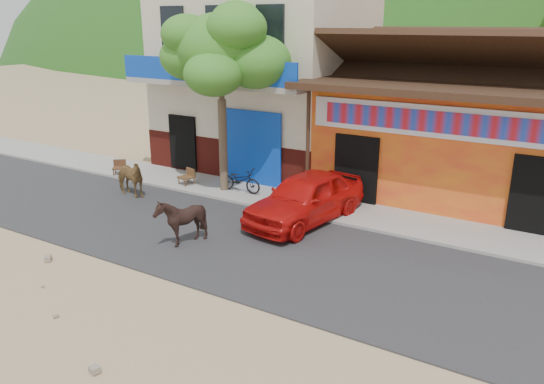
{
  "coord_description": "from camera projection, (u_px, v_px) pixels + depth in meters",
  "views": [
    {
      "loc": [
        5.54,
        -7.86,
        5.51
      ],
      "look_at": [
        -1.03,
        3.0,
        1.4
      ],
      "focal_mm": 35.0,
      "sensor_mm": 36.0,
      "label": 1
    }
  ],
  "objects": [
    {
      "name": "cafe_chair_right",
      "position": [
        119.0,
        161.0,
        19.38
      ],
      "size": [
        0.63,
        0.63,
        0.97
      ],
      "primitive_type": null,
      "rotation": [
        0.0,
        0.0,
        0.65
      ],
      "color": "#452417",
      "rests_on": "sidewalk"
    },
    {
      "name": "cow_tan",
      "position": [
        128.0,
        178.0,
        17.17
      ],
      "size": [
        1.54,
        0.86,
        1.24
      ],
      "primitive_type": "imported",
      "rotation": [
        0.0,
        0.0,
        1.44
      ],
      "color": "brown",
      "rests_on": "road"
    },
    {
      "name": "cafe_chair_left",
      "position": [
        186.0,
        170.0,
        18.16
      ],
      "size": [
        0.58,
        0.58,
        1.01
      ],
      "primitive_type": null,
      "rotation": [
        0.0,
        0.0,
        -0.26
      ],
      "color": "#492818",
      "rests_on": "sidewalk"
    },
    {
      "name": "red_car",
      "position": [
        305.0,
        198.0,
        14.97
      ],
      "size": [
        2.33,
        4.37,
        1.41
      ],
      "primitive_type": "imported",
      "rotation": [
        0.0,
        0.0,
        -0.16
      ],
      "color": "red",
      "rests_on": "road"
    },
    {
      "name": "ground",
      "position": [
        239.0,
        304.0,
        10.82
      ],
      "size": [
        120.0,
        120.0,
        0.0
      ],
      "primitive_type": "plane",
      "color": "#9E825B",
      "rests_on": "ground"
    },
    {
      "name": "sidewalk",
      "position": [
        354.0,
        214.0,
        15.69
      ],
      "size": [
        60.0,
        2.0,
        0.12
      ],
      "primitive_type": "cube",
      "color": "gray",
      "rests_on": "ground"
    },
    {
      "name": "road",
      "position": [
        298.0,
        258.0,
        12.85
      ],
      "size": [
        60.0,
        5.0,
        0.04
      ],
      "primitive_type": "cube",
      "color": "#28282B",
      "rests_on": "ground"
    },
    {
      "name": "tree",
      "position": [
        222.0,
        100.0,
        16.84
      ],
      "size": [
        3.0,
        3.0,
        6.0
      ],
      "primitive_type": null,
      "color": "#2D721E",
      "rests_on": "sidewalk"
    },
    {
      "name": "cow_dark",
      "position": [
        181.0,
        221.0,
        13.41
      ],
      "size": [
        1.52,
        1.46,
        1.29
      ],
      "primitive_type": "imported",
      "rotation": [
        0.0,
        0.0,
        -1.09
      ],
      "color": "black",
      "rests_on": "road"
    },
    {
      "name": "cafe_building",
      "position": [
        267.0,
        75.0,
        20.59
      ],
      "size": [
        7.0,
        6.0,
        7.0
      ],
      "primitive_type": "cube",
      "color": "beige",
      "rests_on": "ground"
    },
    {
      "name": "scooter",
      "position": [
        240.0,
        180.0,
        17.4
      ],
      "size": [
        1.54,
        0.57,
        0.8
      ],
      "primitive_type": "imported",
      "rotation": [
        0.0,
        0.0,
        1.59
      ],
      "color": "black",
      "rests_on": "sidewalk"
    },
    {
      "name": "dance_club",
      "position": [
        461.0,
        139.0,
        17.42
      ],
      "size": [
        8.0,
        6.0,
        3.6
      ],
      "primitive_type": "cube",
      "color": "orange",
      "rests_on": "ground"
    }
  ]
}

